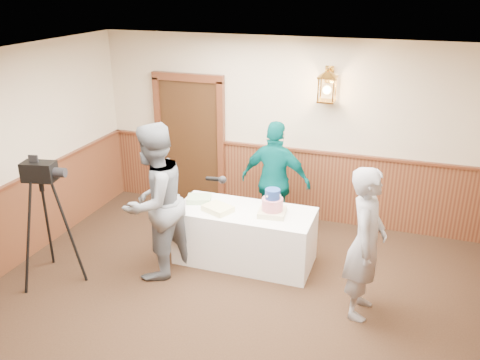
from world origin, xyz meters
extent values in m
plane|color=black|center=(0.00, 0.00, 0.00)|extent=(7.00, 7.00, 0.00)
cube|color=beige|center=(0.00, 3.50, 1.40)|extent=(6.00, 0.02, 2.80)
cube|color=white|center=(0.00, 0.00, 2.80)|extent=(6.00, 7.00, 0.02)
cube|color=#4D2516|center=(0.00, 3.48, 0.55)|extent=(5.98, 0.04, 1.10)
cube|color=#532816|center=(0.00, 3.46, 1.12)|extent=(5.98, 0.07, 0.04)
cube|color=#341E0E|center=(-1.60, 3.45, 1.05)|extent=(1.00, 0.06, 2.10)
cube|color=white|center=(-0.14, 1.90, 0.38)|extent=(1.80, 0.80, 0.75)
cube|color=beige|center=(0.23, 1.89, 0.78)|extent=(0.37, 0.37, 0.07)
cylinder|color=red|center=(0.23, 1.89, 0.90)|extent=(0.27, 0.27, 0.16)
cylinder|color=navy|center=(0.23, 1.89, 1.04)|extent=(0.19, 0.19, 0.12)
cube|color=#F0F794|center=(-0.46, 1.76, 0.79)|extent=(0.43, 0.39, 0.07)
cube|color=#AFD797|center=(-0.81, 1.96, 0.79)|extent=(0.37, 0.33, 0.07)
imported|color=slate|center=(-1.11, 1.26, 1.00)|extent=(0.95, 1.11, 1.99)
cylinder|color=black|center=(-0.17, 0.92, 1.55)|extent=(0.23, 0.13, 0.09)
sphere|color=black|center=(-0.05, 0.87, 1.58)|extent=(0.08, 0.08, 0.08)
imported|color=gray|center=(1.46, 1.26, 0.88)|extent=(0.45, 0.66, 1.76)
imported|color=#014F4D|center=(0.05, 2.71, 0.87)|extent=(1.05, 0.50, 1.75)
cube|color=black|center=(-2.29, 0.70, 1.46)|extent=(0.42, 0.28, 0.23)
cylinder|color=black|center=(-2.04, 0.75, 1.46)|extent=(0.17, 0.14, 0.12)
camera|label=1|loc=(1.75, -3.79, 3.57)|focal=38.00mm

